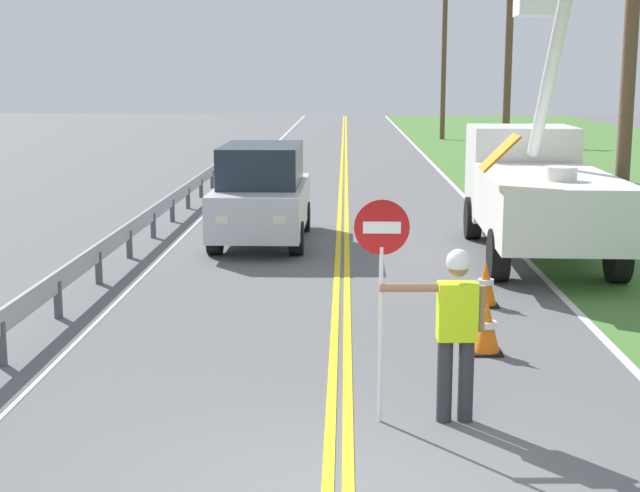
{
  "coord_description": "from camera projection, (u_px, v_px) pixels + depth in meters",
  "views": [
    {
      "loc": [
        0.05,
        -7.13,
        3.55
      ],
      "look_at": [
        -0.3,
        5.5,
        1.2
      ],
      "focal_mm": 51.66,
      "sensor_mm": 36.0,
      "label": 1
    }
  ],
  "objects": [
    {
      "name": "stop_sign_paddle",
      "position": [
        381.0,
        261.0,
        9.28
      ],
      "size": [
        0.56,
        0.04,
        2.33
      ],
      "color": "silver",
      "rests_on": "ground"
    },
    {
      "name": "flagger_worker",
      "position": [
        456.0,
        324.0,
        9.4
      ],
      "size": [
        1.09,
        0.25,
        1.83
      ],
      "color": "#2D2D33",
      "rests_on": "ground"
    },
    {
      "name": "oncoming_suv_nearest",
      "position": [
        262.0,
        193.0,
        19.7
      ],
      "size": [
        1.94,
        4.62,
        2.1
      ],
      "color": "silver",
      "rests_on": "ground"
    },
    {
      "name": "utility_bucket_truck",
      "position": [
        535.0,
        184.0,
        18.32
      ],
      "size": [
        2.85,
        6.87,
        5.5
      ],
      "color": "white",
      "rests_on": "ground"
    },
    {
      "name": "traffic_cone_mid",
      "position": [
        486.0,
        285.0,
        14.33
      ],
      "size": [
        0.4,
        0.4,
        0.7
      ],
      "color": "orange",
      "rests_on": "ground"
    },
    {
      "name": "utility_pole_mid",
      "position": [
        509.0,
        47.0,
        34.04
      ],
      "size": [
        1.8,
        0.28,
        8.81
      ],
      "color": "brown",
      "rests_on": "ground"
    },
    {
      "name": "traffic_cone_lead",
      "position": [
        487.0,
        328.0,
        11.88
      ],
      "size": [
        0.4,
        0.4,
        0.7
      ],
      "color": "orange",
      "rests_on": "ground"
    },
    {
      "name": "edge_line_right",
      "position": [
        465.0,
        197.0,
        27.22
      ],
      "size": [
        0.12,
        110.0,
        0.01
      ],
      "primitive_type": "cube",
      "color": "silver",
      "rests_on": "ground"
    },
    {
      "name": "centerline_yellow_left",
      "position": [
        340.0,
        196.0,
        27.32
      ],
      "size": [
        0.11,
        110.0,
        0.01
      ],
      "primitive_type": "cube",
      "color": "yellow",
      "rests_on": "ground"
    },
    {
      "name": "utility_pole_far",
      "position": [
        444.0,
        60.0,
        51.08
      ],
      "size": [
        1.8,
        0.28,
        8.45
      ],
      "color": "brown",
      "rests_on": "ground"
    },
    {
      "name": "guardrail_left_shoulder",
      "position": [
        163.0,
        207.0,
        21.44
      ],
      "size": [
        0.1,
        32.0,
        0.71
      ],
      "color": "#9EA0A3",
      "rests_on": "ground"
    },
    {
      "name": "centerline_yellow_right",
      "position": [
        346.0,
        197.0,
        27.31
      ],
      "size": [
        0.11,
        110.0,
        0.01
      ],
      "primitive_type": "cube",
      "color": "yellow",
      "rests_on": "ground"
    },
    {
      "name": "utility_pole_near",
      "position": [
        631.0,
        39.0,
        17.57
      ],
      "size": [
        1.8,
        0.28,
        8.1
      ],
      "color": "brown",
      "rests_on": "ground"
    },
    {
      "name": "edge_line_left",
      "position": [
        223.0,
        196.0,
        27.41
      ],
      "size": [
        0.12,
        110.0,
        0.01
      ],
      "primitive_type": "cube",
      "color": "silver",
      "rests_on": "ground"
    }
  ]
}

